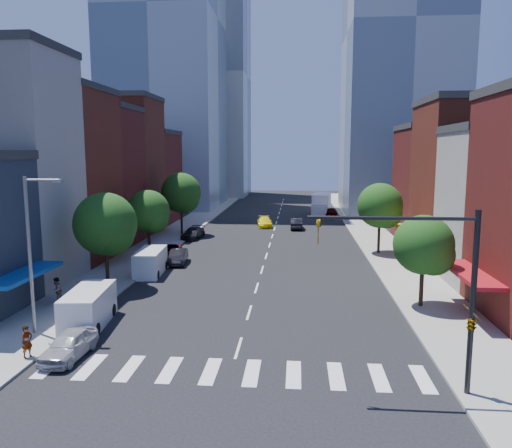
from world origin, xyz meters
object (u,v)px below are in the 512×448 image
at_px(parked_car_front, 69,345).
at_px(pedestrian_near, 27,342).
at_px(traffic_car_far, 331,213).
at_px(cargo_van_far, 150,262).
at_px(parked_car_second, 178,257).
at_px(cargo_van_near, 88,308).
at_px(traffic_car_oncoming, 296,224).
at_px(pedestrian_far, 57,290).
at_px(taxi, 265,222).
at_px(parked_car_third, 170,252).
at_px(box_truck, 321,205).
at_px(parked_car_rear, 193,233).

xyz_separation_m(parked_car_front, pedestrian_near, (-1.99, -0.43, 0.28)).
bearing_deg(traffic_car_far, cargo_van_far, 66.86).
bearing_deg(parked_car_second, cargo_van_near, -100.57).
height_order(cargo_van_far, traffic_car_oncoming, cargo_van_far).
height_order(pedestrian_near, pedestrian_far, pedestrian_far).
distance_m(taxi, pedestrian_near, 47.18).
relative_size(parked_car_third, pedestrian_far, 2.53).
distance_m(parked_car_second, traffic_car_far, 38.43).
bearing_deg(parked_car_front, pedestrian_far, 123.09).
xyz_separation_m(parked_car_third, taxi, (8.03, 21.62, 0.04)).
relative_size(parked_car_second, traffic_car_far, 0.88).
height_order(parked_car_second, parked_car_third, parked_car_second).
bearing_deg(traffic_car_far, pedestrian_far, 67.20).
xyz_separation_m(box_truck, pedestrian_far, (-20.41, -51.10, -0.63)).
xyz_separation_m(parked_car_second, parked_car_third, (-1.42, 2.44, -0.05)).
distance_m(taxi, traffic_car_far, 14.56).
relative_size(parked_car_front, parked_car_third, 0.89).
relative_size(parked_car_front, cargo_van_near, 0.75).
distance_m(parked_car_rear, traffic_car_far, 27.70).
bearing_deg(taxi, cargo_van_near, -107.92).
bearing_deg(traffic_car_far, parked_car_second, 66.09).
height_order(parked_car_rear, pedestrian_far, pedestrian_far).
relative_size(parked_car_front, box_truck, 0.45).
distance_m(parked_car_front, taxi, 46.42).
bearing_deg(pedestrian_far, pedestrian_near, 16.44).
bearing_deg(pedestrian_far, parked_car_rear, 170.56).
bearing_deg(taxi, cargo_van_far, -112.72).
relative_size(parked_car_third, parked_car_rear, 0.96).
relative_size(parked_car_rear, pedestrian_far, 2.63).
bearing_deg(parked_car_front, parked_car_second, 92.20).
distance_m(parked_car_rear, traffic_car_oncoming, 15.25).
bearing_deg(cargo_van_near, taxi, 72.92).
bearing_deg(parked_car_rear, parked_car_second, -77.26).
distance_m(cargo_van_near, taxi, 42.01).
bearing_deg(parked_car_third, pedestrian_far, -111.41).
bearing_deg(traffic_car_far, taxi, 48.44).
relative_size(taxi, traffic_car_oncoming, 1.03).
bearing_deg(pedestrian_far, parked_car_second, 157.20).
bearing_deg(box_truck, parked_car_third, -107.91).
xyz_separation_m(cargo_van_far, box_truck, (16.56, 42.01, 0.62)).
relative_size(parked_car_second, parked_car_third, 0.92).
xyz_separation_m(cargo_van_far, traffic_car_far, (17.99, 38.95, -0.25)).
distance_m(parked_car_third, pedestrian_far, 16.28).
relative_size(taxi, traffic_car_far, 0.98).
distance_m(traffic_car_oncoming, pedestrian_near, 46.60).
height_order(cargo_van_near, pedestrian_far, cargo_van_near).
relative_size(traffic_car_oncoming, box_truck, 0.50).
bearing_deg(cargo_van_near, traffic_car_far, 64.79).
bearing_deg(parked_car_rear, pedestrian_near, -84.80).
height_order(parked_car_front, parked_car_rear, parked_car_front).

